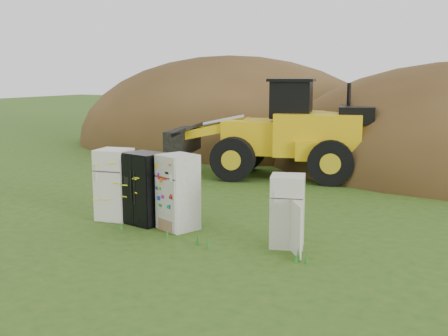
# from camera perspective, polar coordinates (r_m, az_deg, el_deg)

# --- Properties ---
(ground) EXTENTS (120.00, 120.00, 0.00)m
(ground) POSITION_cam_1_polar(r_m,az_deg,el_deg) (13.33, -2.73, -6.46)
(ground) COLOR #2C5115
(ground) RESTS_ON ground
(fridge_leftmost) EXTENTS (0.93, 0.90, 1.81)m
(fridge_leftmost) POSITION_cam_1_polar(r_m,az_deg,el_deg) (14.48, -11.05, -1.65)
(fridge_leftmost) COLOR silver
(fridge_leftmost) RESTS_ON ground
(fridge_black_side) EXTENTS (1.04, 0.89, 1.78)m
(fridge_black_side) POSITION_cam_1_polar(r_m,az_deg,el_deg) (13.94, -8.01, -2.07)
(fridge_black_side) COLOR black
(fridge_black_side) RESTS_ON ground
(fridge_sticker) EXTENTS (1.01, 0.97, 1.80)m
(fridge_sticker) POSITION_cam_1_polar(r_m,az_deg,el_deg) (13.36, -4.66, -2.45)
(fridge_sticker) COLOR silver
(fridge_sticker) RESTS_ON ground
(fridge_open_door) EXTENTS (0.88, 0.85, 1.56)m
(fridge_open_door) POSITION_cam_1_polar(r_m,az_deg,el_deg) (12.12, 6.45, -4.35)
(fridge_open_door) COLOR silver
(fridge_open_door) RESTS_ON ground
(wheel_loader) EXTENTS (7.73, 4.79, 3.49)m
(wheel_loader) POSITION_cam_1_polar(r_m,az_deg,el_deg) (20.09, 4.33, 4.08)
(wheel_loader) COLOR #E5B40F
(wheel_loader) RESTS_ON ground
(dirt_mound_left) EXTENTS (17.00, 12.75, 9.09)m
(dirt_mound_left) POSITION_cam_1_polar(r_m,az_deg,el_deg) (29.21, 0.51, 2.43)
(dirt_mound_left) COLOR #402C14
(dirt_mound_left) RESTS_ON ground
(dirt_mound_back) EXTENTS (19.69, 13.13, 6.41)m
(dirt_mound_back) POSITION_cam_1_polar(r_m,az_deg,el_deg) (30.56, 15.34, 2.41)
(dirt_mound_back) COLOR #402C14
(dirt_mound_back) RESTS_ON ground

